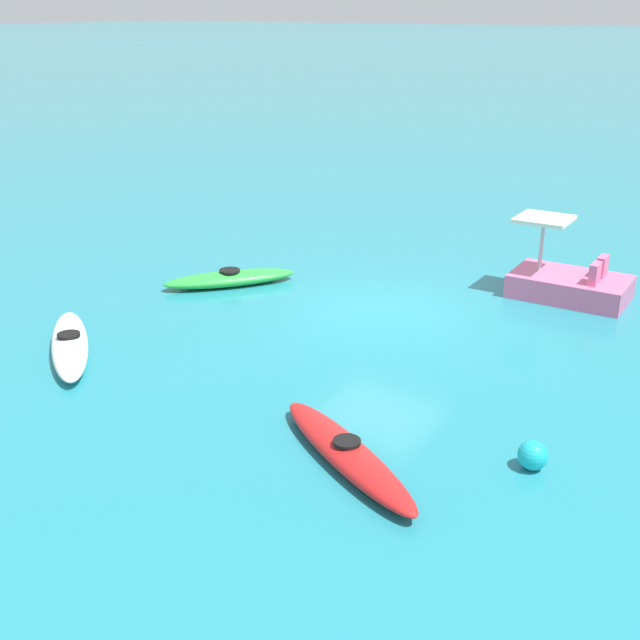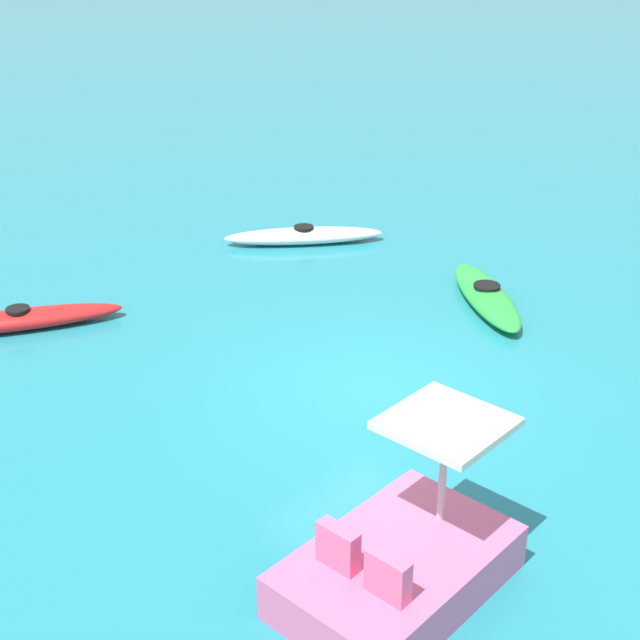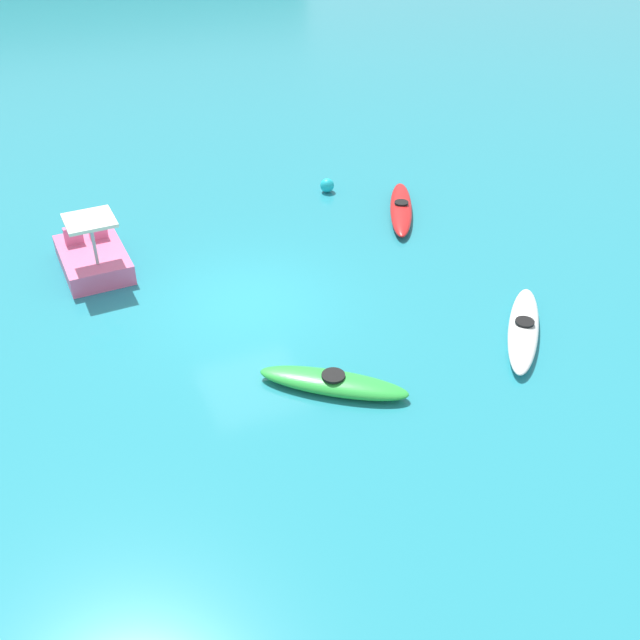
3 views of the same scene
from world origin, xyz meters
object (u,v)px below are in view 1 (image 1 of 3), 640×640
object	(u,v)px
buoy_cyan	(533,455)
kayak_green	(230,278)
kayak_white	(70,344)
pedal_boat_pink	(569,283)
kayak_red	(347,453)

from	to	relation	value
buoy_cyan	kayak_green	bearing A→B (deg)	-113.34
kayak_white	pedal_boat_pink	size ratio (longest dim) A/B	1.18
kayak_green	buoy_cyan	bearing A→B (deg)	66.66
kayak_green	kayak_red	bearing A→B (deg)	51.63
pedal_boat_pink	buoy_cyan	size ratio (longest dim) A/B	6.06
kayak_white	buoy_cyan	world-z (taller)	buoy_cyan
kayak_red	buoy_cyan	distance (m)	2.51
kayak_white	kayak_red	distance (m)	6.17
kayak_white	pedal_boat_pink	bearing A→B (deg)	140.58
kayak_white	buoy_cyan	distance (m)	8.35
kayak_green	pedal_boat_pink	world-z (taller)	pedal_boat_pink
pedal_boat_pink	buoy_cyan	distance (m)	7.27
pedal_boat_pink	kayak_green	bearing A→B (deg)	-62.17
kayak_red	kayak_green	world-z (taller)	same
kayak_green	buoy_cyan	distance (m)	9.06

